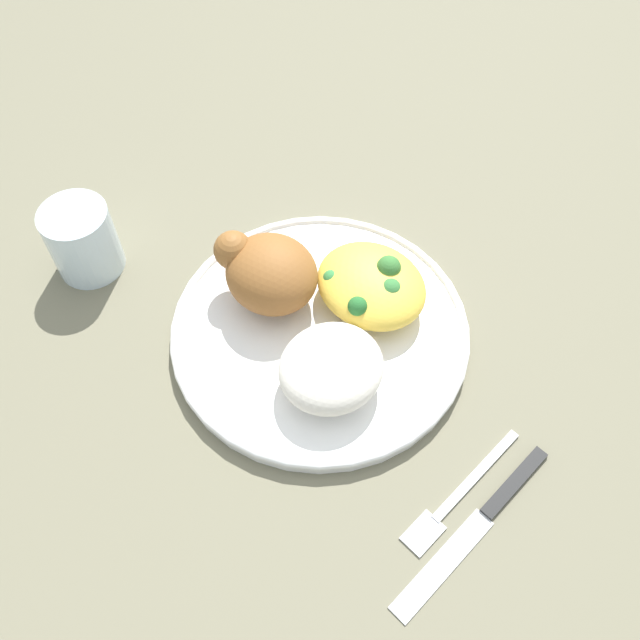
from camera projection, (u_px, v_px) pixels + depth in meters
name	position (u px, v px, depth m)	size (l,w,h in m)	color
ground_plane	(320.00, 336.00, 0.67)	(2.00, 2.00, 0.00)	#6F6A53
plate	(320.00, 331.00, 0.66)	(0.29, 0.29, 0.02)	white
roasted_chicken	(268.00, 272.00, 0.65)	(0.10, 0.08, 0.06)	#915A2A
rice_pile	(331.00, 368.00, 0.60)	(0.09, 0.10, 0.04)	white
mac_cheese_with_broccoli	(372.00, 285.00, 0.65)	(0.11, 0.10, 0.05)	yellow
fork	(458.00, 495.00, 0.58)	(0.02, 0.14, 0.01)	silver
knife	(487.00, 514.00, 0.57)	(0.02, 0.19, 0.01)	black
water_glass	(83.00, 240.00, 0.69)	(0.07, 0.07, 0.08)	silver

